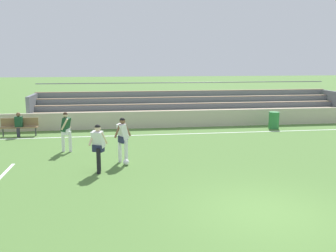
# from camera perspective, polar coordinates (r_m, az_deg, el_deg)

# --- Properties ---
(ground_plane) EXTENTS (160.00, 160.00, 0.00)m
(ground_plane) POSITION_cam_1_polar(r_m,az_deg,el_deg) (9.77, 14.88, -12.84)
(ground_plane) COLOR #517A38
(field_line_sideline) EXTENTS (44.00, 0.12, 0.01)m
(field_line_sideline) POSITION_cam_1_polar(r_m,az_deg,el_deg) (19.19, 2.91, -1.20)
(field_line_sideline) COLOR white
(field_line_sideline) RESTS_ON ground
(sideline_wall) EXTENTS (48.00, 0.16, 0.95)m
(sideline_wall) POSITION_cam_1_polar(r_m,az_deg,el_deg) (21.03, 1.87, 1.11)
(sideline_wall) COLOR beige
(sideline_wall) RESTS_ON ground
(bleacher_stand) EXTENTS (19.42, 3.03, 2.32)m
(bleacher_stand) POSITION_cam_1_polar(r_m,az_deg,el_deg) (23.53, 3.56, 3.25)
(bleacher_stand) COLOR #897051
(bleacher_stand) RESTS_ON ground
(bench_near_wall_gap) EXTENTS (1.80, 0.40, 0.90)m
(bench_near_wall_gap) POSITION_cam_1_polar(r_m,az_deg,el_deg) (19.99, -21.91, 0.11)
(bench_near_wall_gap) COLOR olive
(bench_near_wall_gap) RESTS_ON ground
(trash_bin) EXTENTS (0.57, 0.57, 0.93)m
(trash_bin) POSITION_cam_1_polar(r_m,az_deg,el_deg) (21.43, 15.99, 0.86)
(trash_bin) COLOR #2D7F3D
(trash_bin) RESTS_ON ground
(spectator_seated) EXTENTS (0.36, 0.42, 1.21)m
(spectator_seated) POSITION_cam_1_polar(r_m,az_deg,el_deg) (19.85, -22.01, 0.49)
(spectator_seated) COLOR #2D2D38
(spectator_seated) RESTS_ON ground
(player_white_wide_right) EXTENTS (0.65, 0.49, 1.70)m
(player_white_wide_right) POSITION_cam_1_polar(r_m,az_deg,el_deg) (13.65, -6.99, -1.56)
(player_white_wide_right) COLOR white
(player_white_wide_right) RESTS_ON ground
(player_white_challenging) EXTENTS (0.66, 0.47, 1.65)m
(player_white_challenging) POSITION_cam_1_polar(r_m,az_deg,el_deg) (12.63, -10.70, -2.76)
(player_white_challenging) COLOR black
(player_white_challenging) RESTS_ON ground
(player_dark_dropping_back) EXTENTS (0.43, 0.58, 1.66)m
(player_dark_dropping_back) POSITION_cam_1_polar(r_m,az_deg,el_deg) (15.81, -15.43, -0.36)
(player_dark_dropping_back) COLOR white
(player_dark_dropping_back) RESTS_ON ground
(soccer_ball) EXTENTS (0.22, 0.22, 0.22)m
(soccer_ball) POSITION_cam_1_polar(r_m,az_deg,el_deg) (13.56, -6.48, -5.57)
(soccer_ball) COLOR white
(soccer_ball) RESTS_ON ground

